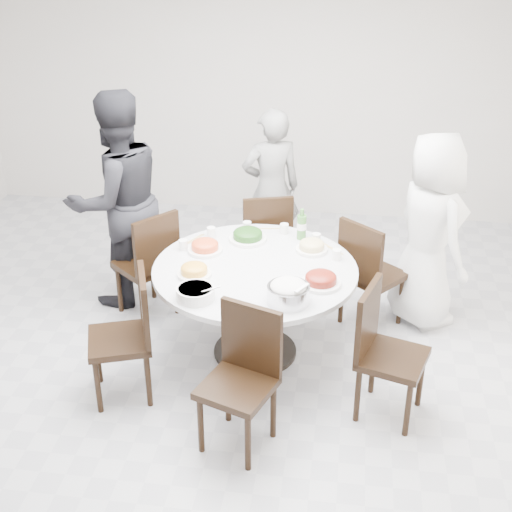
# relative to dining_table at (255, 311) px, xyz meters

# --- Properties ---
(floor) EXTENTS (6.00, 6.00, 0.01)m
(floor) POSITION_rel_dining_table_xyz_m (-0.31, -0.27, -0.38)
(floor) COLOR #AFAFB4
(floor) RESTS_ON ground
(wall_back) EXTENTS (6.00, 0.01, 2.80)m
(wall_back) POSITION_rel_dining_table_xyz_m (-0.31, 2.73, 1.02)
(wall_back) COLOR beige
(wall_back) RESTS_ON ground
(dining_table) EXTENTS (1.50, 1.50, 0.75)m
(dining_table) POSITION_rel_dining_table_xyz_m (0.00, 0.00, 0.00)
(dining_table) COLOR silver
(dining_table) RESTS_ON floor
(chair_ne) EXTENTS (0.59, 0.59, 0.95)m
(chair_ne) POSITION_rel_dining_table_xyz_m (0.88, 0.55, 0.10)
(chair_ne) COLOR black
(chair_ne) RESTS_ON floor
(chair_n) EXTENTS (0.52, 0.52, 0.95)m
(chair_n) POSITION_rel_dining_table_xyz_m (-0.06, 1.01, 0.10)
(chair_n) COLOR black
(chair_n) RESTS_ON floor
(chair_nw) EXTENTS (0.59, 0.59, 0.95)m
(chair_nw) POSITION_rel_dining_table_xyz_m (-0.98, 0.46, 0.10)
(chair_nw) COLOR black
(chair_nw) RESTS_ON floor
(chair_sw) EXTENTS (0.54, 0.54, 0.95)m
(chair_sw) POSITION_rel_dining_table_xyz_m (-0.85, -0.62, 0.10)
(chair_sw) COLOR black
(chair_sw) RESTS_ON floor
(chair_s) EXTENTS (0.54, 0.54, 0.95)m
(chair_s) POSITION_rel_dining_table_xyz_m (0.03, -1.02, 0.10)
(chair_s) COLOR black
(chair_s) RESTS_ON floor
(chair_se) EXTENTS (0.53, 0.53, 0.95)m
(chair_se) POSITION_rel_dining_table_xyz_m (1.00, -0.57, 0.10)
(chair_se) COLOR black
(chair_se) RESTS_ON floor
(diner_right) EXTENTS (0.83, 0.93, 1.61)m
(diner_right) POSITION_rel_dining_table_xyz_m (1.30, 0.69, 0.43)
(diner_right) COLOR silver
(diner_right) RESTS_ON floor
(diner_middle) EXTENTS (0.64, 0.54, 1.51)m
(diner_middle) POSITION_rel_dining_table_xyz_m (-0.06, 1.50, 0.38)
(diner_middle) COLOR black
(diner_middle) RESTS_ON floor
(diner_left) EXTENTS (1.13, 1.12, 1.84)m
(diner_left) POSITION_rel_dining_table_xyz_m (-1.24, 0.68, 0.54)
(diner_left) COLOR black
(diner_left) RESTS_ON floor
(dish_greens) EXTENTS (0.30, 0.30, 0.08)m
(dish_greens) POSITION_rel_dining_table_xyz_m (-0.12, 0.44, 0.41)
(dish_greens) COLOR white
(dish_greens) RESTS_ON dining_table
(dish_pale) EXTENTS (0.24, 0.24, 0.07)m
(dish_pale) POSITION_rel_dining_table_xyz_m (0.39, 0.32, 0.41)
(dish_pale) COLOR white
(dish_pale) RESTS_ON dining_table
(dish_orange) EXTENTS (0.26, 0.26, 0.07)m
(dish_orange) POSITION_rel_dining_table_xyz_m (-0.41, 0.20, 0.41)
(dish_orange) COLOR white
(dish_orange) RESTS_ON dining_table
(dish_redbrown) EXTENTS (0.28, 0.28, 0.07)m
(dish_redbrown) POSITION_rel_dining_table_xyz_m (0.49, -0.18, 0.41)
(dish_redbrown) COLOR white
(dish_redbrown) RESTS_ON dining_table
(dish_tofu) EXTENTS (0.25, 0.25, 0.06)m
(dish_tofu) POSITION_rel_dining_table_xyz_m (-0.41, -0.18, 0.41)
(dish_tofu) COLOR white
(dish_tofu) RESTS_ON dining_table
(rice_bowl) EXTENTS (0.29, 0.29, 0.12)m
(rice_bowl) POSITION_rel_dining_table_xyz_m (0.29, -0.45, 0.44)
(rice_bowl) COLOR silver
(rice_bowl) RESTS_ON dining_table
(soup_bowl) EXTENTS (0.26, 0.26, 0.08)m
(soup_bowl) POSITION_rel_dining_table_xyz_m (-0.34, -0.48, 0.42)
(soup_bowl) COLOR white
(soup_bowl) RESTS_ON dining_table
(beverage_bottle) EXTENTS (0.07, 0.07, 0.25)m
(beverage_bottle) POSITION_rel_dining_table_xyz_m (0.29, 0.53, 0.50)
(beverage_bottle) COLOR #3B772F
(beverage_bottle) RESTS_ON dining_table
(tea_cups) EXTENTS (0.07, 0.07, 0.08)m
(tea_cups) POSITION_rel_dining_table_xyz_m (0.04, 0.65, 0.42)
(tea_cups) COLOR white
(tea_cups) RESTS_ON dining_table
(chopsticks) EXTENTS (0.24, 0.04, 0.01)m
(chopsticks) POSITION_rel_dining_table_xyz_m (0.02, 0.62, 0.38)
(chopsticks) COLOR tan
(chopsticks) RESTS_ON dining_table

